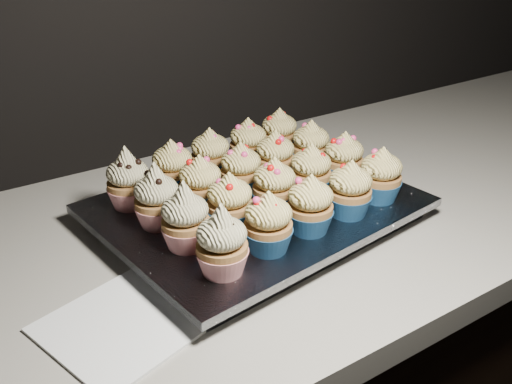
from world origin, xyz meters
TOP-DOWN VIEW (x-y plane):
  - worktop at (0.00, 1.70)m, footprint 2.44×0.64m
  - napkin at (-0.35, 1.57)m, footprint 0.20×0.20m
  - baking_tray at (-0.09, 1.68)m, footprint 0.44×0.36m
  - foil_lining at (-0.09, 1.68)m, footprint 0.48×0.39m
  - cupcake_0 at (-0.22, 1.56)m, footprint 0.06×0.06m
  - cupcake_1 at (-0.15, 1.57)m, footprint 0.06×0.06m
  - cupcake_2 at (-0.08, 1.57)m, footprint 0.06×0.06m
  - cupcake_3 at (-0.00, 1.58)m, footprint 0.06×0.06m
  - cupcake_4 at (0.07, 1.59)m, footprint 0.06×0.06m
  - cupcake_5 at (-0.23, 1.63)m, footprint 0.06×0.06m
  - cupcake_6 at (-0.16, 1.64)m, footprint 0.06×0.06m
  - cupcake_7 at (-0.08, 1.65)m, footprint 0.06×0.06m
  - cupcake_8 at (-0.01, 1.66)m, footprint 0.06×0.06m
  - cupcake_9 at (0.06, 1.67)m, footprint 0.06×0.06m
  - cupcake_10 at (-0.24, 1.70)m, footprint 0.06×0.06m
  - cupcake_11 at (-0.17, 1.71)m, footprint 0.06×0.06m
  - cupcake_12 at (-0.09, 1.72)m, footprint 0.06×0.06m
  - cupcake_13 at (-0.02, 1.73)m, footprint 0.06×0.06m
  - cupcake_14 at (0.05, 1.74)m, footprint 0.06×0.06m
  - cupcake_15 at (-0.25, 1.77)m, footprint 0.06×0.06m
  - cupcake_16 at (-0.17, 1.78)m, footprint 0.06×0.06m
  - cupcake_17 at (-0.10, 1.79)m, footprint 0.06×0.06m
  - cupcake_18 at (-0.03, 1.80)m, footprint 0.06×0.06m
  - cupcake_19 at (0.04, 1.81)m, footprint 0.06×0.06m

SIDE VIEW (x-z plane):
  - worktop at x=0.00m, z-range 0.86..0.90m
  - napkin at x=-0.35m, z-range 0.90..0.90m
  - baking_tray at x=-0.09m, z-range 0.90..0.92m
  - foil_lining at x=-0.09m, z-range 0.92..0.93m
  - cupcake_1 at x=-0.15m, z-range 0.93..1.01m
  - cupcake_2 at x=-0.08m, z-range 0.93..1.01m
  - cupcake_3 at x=0.00m, z-range 0.93..1.01m
  - cupcake_4 at x=0.07m, z-range 0.93..1.01m
  - cupcake_6 at x=-0.16m, z-range 0.93..1.01m
  - cupcake_7 at x=-0.08m, z-range 0.93..1.01m
  - cupcake_8 at x=-0.01m, z-range 0.93..1.01m
  - cupcake_9 at x=0.06m, z-range 0.93..1.01m
  - cupcake_11 at x=-0.17m, z-range 0.93..1.01m
  - cupcake_12 at x=-0.09m, z-range 0.93..1.01m
  - cupcake_13 at x=-0.02m, z-range 0.93..1.01m
  - cupcake_14 at x=0.05m, z-range 0.93..1.01m
  - cupcake_16 at x=-0.17m, z-range 0.93..1.01m
  - cupcake_17 at x=-0.10m, z-range 0.93..1.01m
  - cupcake_18 at x=-0.03m, z-range 0.93..1.01m
  - cupcake_19 at x=0.04m, z-range 0.93..1.01m
  - cupcake_0 at x=-0.22m, z-range 0.93..1.02m
  - cupcake_5 at x=-0.23m, z-range 0.93..1.02m
  - cupcake_10 at x=-0.24m, z-range 0.93..1.02m
  - cupcake_15 at x=-0.25m, z-range 0.93..1.02m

